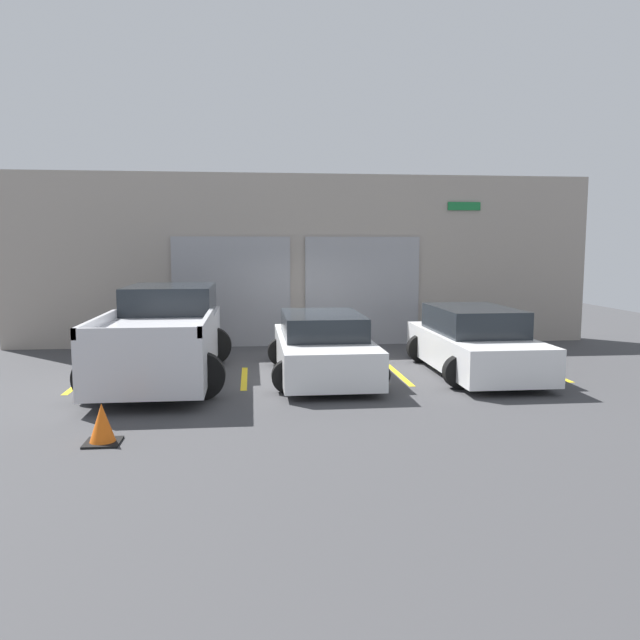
# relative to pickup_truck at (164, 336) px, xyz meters

# --- Properties ---
(ground_plane) EXTENTS (28.00, 28.00, 0.00)m
(ground_plane) POSITION_rel_pickup_truck_xyz_m (3.17, 0.87, -0.85)
(ground_plane) COLOR #3D3D3F
(shophouse_building) EXTENTS (15.62, 0.68, 4.53)m
(shophouse_building) POSITION_rel_pickup_truck_xyz_m (3.16, 4.16, 1.38)
(shophouse_building) COLOR #9E9389
(shophouse_building) RESTS_ON ground
(pickup_truck) EXTENTS (2.57, 5.32, 1.79)m
(pickup_truck) POSITION_rel_pickup_truck_xyz_m (0.00, 0.00, 0.00)
(pickup_truck) COLOR silver
(pickup_truck) RESTS_ON ground
(sedan_white) EXTENTS (2.14, 4.36, 1.37)m
(sedan_white) POSITION_rel_pickup_truck_xyz_m (6.34, -0.23, -0.21)
(sedan_white) COLOR white
(sedan_white) RESTS_ON ground
(sedan_side) EXTENTS (2.16, 4.29, 1.28)m
(sedan_side) POSITION_rel_pickup_truck_xyz_m (3.17, -0.23, -0.25)
(sedan_side) COLOR white
(sedan_side) RESTS_ON ground
(parking_stripe_far_left) EXTENTS (0.12, 2.20, 0.01)m
(parking_stripe_far_left) POSITION_rel_pickup_truck_xyz_m (-1.58, -0.26, -0.85)
(parking_stripe_far_left) COLOR gold
(parking_stripe_far_left) RESTS_ON ground
(parking_stripe_left) EXTENTS (0.12, 2.20, 0.01)m
(parking_stripe_left) POSITION_rel_pickup_truck_xyz_m (1.58, -0.26, -0.85)
(parking_stripe_left) COLOR gold
(parking_stripe_left) RESTS_ON ground
(parking_stripe_centre) EXTENTS (0.12, 2.20, 0.01)m
(parking_stripe_centre) POSITION_rel_pickup_truck_xyz_m (4.75, -0.26, -0.85)
(parking_stripe_centre) COLOR gold
(parking_stripe_centre) RESTS_ON ground
(parking_stripe_right) EXTENTS (0.12, 2.20, 0.01)m
(parking_stripe_right) POSITION_rel_pickup_truck_xyz_m (7.92, -0.26, -0.85)
(parking_stripe_right) COLOR gold
(parking_stripe_right) RESTS_ON ground
(traffic_cone) EXTENTS (0.47, 0.47, 0.55)m
(traffic_cone) POSITION_rel_pickup_truck_xyz_m (-0.26, -4.25, -0.60)
(traffic_cone) COLOR black
(traffic_cone) RESTS_ON ground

